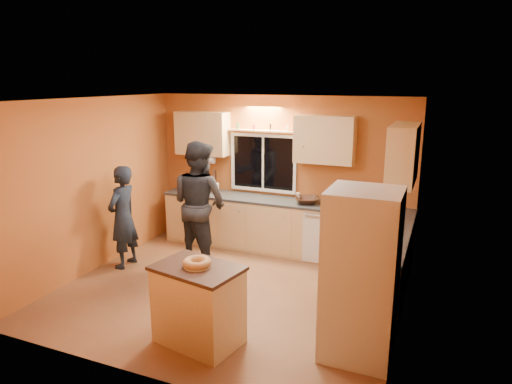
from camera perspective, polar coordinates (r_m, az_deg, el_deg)
The scene contains 14 objects.
ground at distance 6.46m, azimuth -3.27°, elevation -12.26°, with size 4.50×4.50×0.00m, color brown.
room_shell at distance 6.25m, azimuth -0.83°, elevation 2.55°, with size 4.54×4.04×2.61m.
back_counter at distance 7.74m, azimuth 2.28°, elevation -4.15°, with size 4.23×0.62×0.90m.
right_counter at distance 6.22m, azimuth 15.42°, elevation -9.30°, with size 0.62×1.84×0.90m.
refrigerator at distance 4.86m, azimuth 12.98°, elevation -10.08°, with size 0.72×0.70×1.80m, color silver.
island at distance 5.18m, azimuth -7.20°, elevation -13.73°, with size 1.03×0.80×0.90m.
bundt_pastry at distance 4.97m, azimuth -7.37°, elevation -8.75°, with size 0.31×0.31×0.09m, color tan.
person_left at distance 7.29m, azimuth -16.30°, elevation -3.02°, with size 0.58×0.38×1.59m, color black.
person_center at distance 7.12m, azimuth -7.09°, elevation -1.44°, with size 0.95×0.74×1.95m, color black.
person_right at distance 5.60m, azimuth 10.18°, elevation -8.00°, with size 0.92×0.38×1.56m, color #343A25.
mixing_bowl at distance 7.42m, azimuth 6.39°, elevation -1.02°, with size 0.40×0.40×0.10m, color black.
utensil_crock at distance 8.08m, azimuth -5.14°, elevation 0.51°, with size 0.14×0.14×0.17m, color beige.
potted_plant at distance 5.35m, azimuth 13.98°, elevation -6.37°, with size 0.24×0.21×0.27m, color gray.
red_box at distance 6.42m, azimuth 16.59°, elevation -4.02°, with size 0.16×0.12×0.07m, color maroon.
Camera 1 is at (2.57, -5.21, 2.85)m, focal length 32.00 mm.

